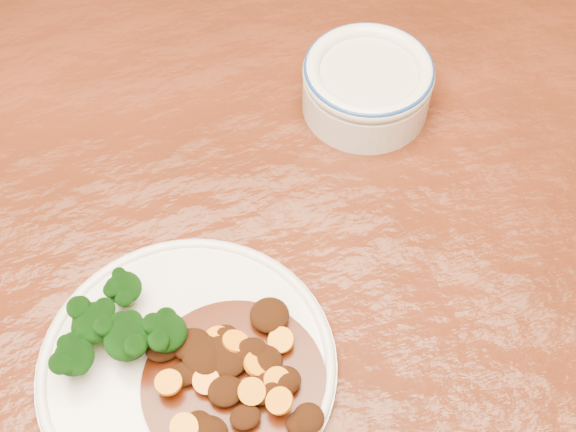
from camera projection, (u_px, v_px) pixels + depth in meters
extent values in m
cube|color=#58210F|center=(179.00, 312.00, 0.72)|extent=(1.58, 1.05, 0.04)
cylinder|color=#411F10|center=(524.00, 95.00, 1.37)|extent=(0.06, 0.06, 0.71)
cylinder|color=silver|center=(188.00, 368.00, 0.66)|extent=(0.25, 0.25, 0.01)
torus|color=silver|center=(187.00, 365.00, 0.65)|extent=(0.24, 0.24, 0.01)
cylinder|color=#7C9E52|center=(79.00, 366.00, 0.65)|extent=(0.01, 0.01, 0.01)
ellipsoid|color=black|center=(74.00, 357.00, 0.63)|extent=(0.03, 0.03, 0.03)
cylinder|color=#7C9E52|center=(99.00, 333.00, 0.66)|extent=(0.01, 0.01, 0.01)
ellipsoid|color=black|center=(94.00, 323.00, 0.65)|extent=(0.04, 0.04, 0.03)
cylinder|color=#7C9E52|center=(169.00, 342.00, 0.66)|extent=(0.01, 0.01, 0.01)
ellipsoid|color=black|center=(166.00, 332.00, 0.64)|extent=(0.03, 0.03, 0.03)
cylinder|color=#7C9E52|center=(128.00, 298.00, 0.68)|extent=(0.01, 0.01, 0.01)
ellipsoid|color=black|center=(124.00, 288.00, 0.67)|extent=(0.03, 0.03, 0.02)
cylinder|color=#7C9E52|center=(131.00, 350.00, 0.65)|extent=(0.01, 0.01, 0.01)
ellipsoid|color=black|center=(127.00, 339.00, 0.64)|extent=(0.04, 0.04, 0.03)
cylinder|color=#411506|center=(234.00, 384.00, 0.64)|extent=(0.15, 0.15, 0.00)
ellipsoid|color=black|center=(309.00, 418.00, 0.62)|extent=(0.02, 0.03, 0.01)
ellipsoid|color=black|center=(270.00, 315.00, 0.67)|extent=(0.03, 0.03, 0.02)
ellipsoid|color=black|center=(184.00, 374.00, 0.64)|extent=(0.02, 0.02, 0.01)
ellipsoid|color=black|center=(203.00, 356.00, 0.65)|extent=(0.03, 0.04, 0.02)
ellipsoid|color=black|center=(251.00, 351.00, 0.65)|extent=(0.03, 0.02, 0.01)
ellipsoid|color=black|center=(226.00, 391.00, 0.63)|extent=(0.03, 0.03, 0.01)
ellipsoid|color=black|center=(229.00, 363.00, 0.64)|extent=(0.03, 0.03, 0.01)
ellipsoid|color=black|center=(264.00, 362.00, 0.64)|extent=(0.03, 0.03, 0.02)
ellipsoid|color=black|center=(245.00, 417.00, 0.62)|extent=(0.02, 0.02, 0.01)
ellipsoid|color=black|center=(283.00, 381.00, 0.63)|extent=(0.03, 0.03, 0.01)
ellipsoid|color=black|center=(264.00, 388.00, 0.63)|extent=(0.03, 0.03, 0.02)
ellipsoid|color=black|center=(225.00, 338.00, 0.66)|extent=(0.02, 0.02, 0.01)
ellipsoid|color=black|center=(276.00, 383.00, 0.64)|extent=(0.02, 0.02, 0.01)
ellipsoid|color=black|center=(163.00, 348.00, 0.65)|extent=(0.03, 0.02, 0.01)
ellipsoid|color=black|center=(299.00, 423.00, 0.62)|extent=(0.02, 0.02, 0.01)
ellipsoid|color=black|center=(198.00, 424.00, 0.62)|extent=(0.02, 0.02, 0.01)
ellipsoid|color=black|center=(221.00, 355.00, 0.65)|extent=(0.03, 0.04, 0.02)
ellipsoid|color=black|center=(191.00, 344.00, 0.65)|extent=(0.03, 0.03, 0.02)
cylinder|color=orange|center=(257.00, 364.00, 0.64)|extent=(0.03, 0.03, 0.01)
cylinder|color=orange|center=(217.00, 338.00, 0.65)|extent=(0.03, 0.03, 0.01)
cylinder|color=orange|center=(277.00, 380.00, 0.63)|extent=(0.03, 0.03, 0.01)
cylinder|color=orange|center=(184.00, 427.00, 0.60)|extent=(0.03, 0.03, 0.01)
cylinder|color=orange|center=(206.00, 381.00, 0.63)|extent=(0.03, 0.03, 0.01)
cylinder|color=orange|center=(235.00, 342.00, 0.65)|extent=(0.03, 0.03, 0.01)
cylinder|color=orange|center=(252.00, 391.00, 0.62)|extent=(0.03, 0.03, 0.02)
cylinder|color=orange|center=(279.00, 401.00, 0.62)|extent=(0.03, 0.03, 0.01)
cylinder|color=orange|center=(168.00, 382.00, 0.63)|extent=(0.03, 0.03, 0.01)
cylinder|color=orange|center=(281.00, 340.00, 0.65)|extent=(0.02, 0.02, 0.01)
cylinder|color=silver|center=(366.00, 92.00, 0.81)|extent=(0.13, 0.13, 0.04)
cylinder|color=beige|center=(368.00, 75.00, 0.79)|extent=(0.10, 0.10, 0.01)
torus|color=silver|center=(369.00, 72.00, 0.79)|extent=(0.13, 0.13, 0.02)
torus|color=navy|center=(369.00, 69.00, 0.78)|extent=(0.13, 0.13, 0.01)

